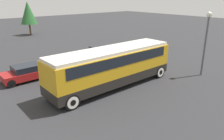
# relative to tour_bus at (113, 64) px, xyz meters

# --- Properties ---
(ground_plane) EXTENTS (120.00, 120.00, 0.00)m
(ground_plane) POSITION_rel_tour_bus_xyz_m (-0.10, 0.00, -1.80)
(ground_plane) COLOR #2D2D30
(tour_bus) EXTENTS (10.32, 2.60, 2.99)m
(tour_bus) POSITION_rel_tour_bus_xyz_m (0.00, 0.00, 0.00)
(tour_bus) COLOR black
(tour_bus) RESTS_ON ground_plane
(parked_car_near) EXTENTS (4.60, 1.89, 1.29)m
(parked_car_near) POSITION_rel_tour_bus_xyz_m (-4.27, 5.61, -1.15)
(parked_car_near) COLOR maroon
(parked_car_near) RESTS_ON ground_plane
(parked_car_mid) EXTENTS (4.06, 1.81, 1.40)m
(parked_car_mid) POSITION_rel_tour_bus_xyz_m (4.18, 6.83, -1.11)
(parked_car_mid) COLOR #BCBCC1
(parked_car_mid) RESTS_ON ground_plane
(lamp_post) EXTENTS (0.44, 0.44, 5.43)m
(lamp_post) POSITION_rel_tour_bus_xyz_m (7.58, -3.12, 1.79)
(lamp_post) COLOR #515156
(lamp_post) RESTS_ON ground_plane
(tree_left) EXTENTS (2.75, 2.75, 5.70)m
(tree_left) POSITION_rel_tour_bus_xyz_m (3.86, 26.98, 2.00)
(tree_left) COLOR brown
(tree_left) RESTS_ON ground_plane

